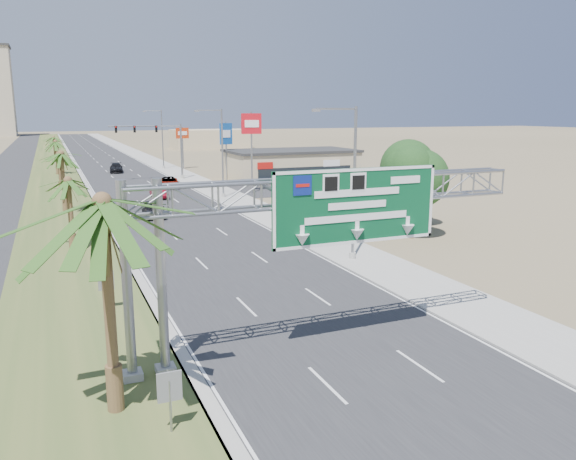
% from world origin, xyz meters
% --- Properties ---
extents(road, '(12.00, 300.00, 0.02)m').
position_xyz_m(road, '(0.00, 110.00, 0.01)').
color(road, '#28282B').
rests_on(road, ground).
extents(sidewalk_right, '(4.00, 300.00, 0.10)m').
position_xyz_m(sidewalk_right, '(8.50, 110.00, 0.05)').
color(sidewalk_right, '#9E9B93').
rests_on(sidewalk_right, ground).
extents(median_grass, '(7.00, 300.00, 0.12)m').
position_xyz_m(median_grass, '(-10.00, 110.00, 0.06)').
color(median_grass, '#3C5324').
rests_on(median_grass, ground).
extents(opposing_road, '(8.00, 300.00, 0.02)m').
position_xyz_m(opposing_road, '(-17.00, 110.00, 0.01)').
color(opposing_road, '#28282B').
rests_on(opposing_road, ground).
extents(sign_gantry, '(16.75, 1.24, 7.50)m').
position_xyz_m(sign_gantry, '(-1.06, 9.93, 6.06)').
color(sign_gantry, gray).
rests_on(sign_gantry, ground).
extents(palm_near, '(5.70, 5.70, 8.35)m').
position_xyz_m(palm_near, '(-9.20, 8.00, 6.93)').
color(palm_near, brown).
rests_on(palm_near, ground).
extents(palm_row_b, '(3.99, 3.99, 5.95)m').
position_xyz_m(palm_row_b, '(-9.50, 32.00, 4.90)').
color(palm_row_b, brown).
rests_on(palm_row_b, ground).
extents(palm_row_c, '(3.99, 3.99, 6.75)m').
position_xyz_m(palm_row_c, '(-9.50, 48.00, 5.66)').
color(palm_row_c, brown).
rests_on(palm_row_c, ground).
extents(palm_row_d, '(3.99, 3.99, 5.45)m').
position_xyz_m(palm_row_d, '(-9.50, 66.00, 4.42)').
color(palm_row_d, brown).
rests_on(palm_row_d, ground).
extents(palm_row_e, '(3.99, 3.99, 6.15)m').
position_xyz_m(palm_row_e, '(-9.50, 85.00, 5.09)').
color(palm_row_e, brown).
rests_on(palm_row_e, ground).
extents(palm_row_f, '(3.99, 3.99, 5.75)m').
position_xyz_m(palm_row_f, '(-9.50, 110.00, 4.71)').
color(palm_row_f, brown).
rests_on(palm_row_f, ground).
extents(streetlight_near, '(3.27, 0.44, 10.00)m').
position_xyz_m(streetlight_near, '(7.30, 22.00, 4.69)').
color(streetlight_near, gray).
rests_on(streetlight_near, ground).
extents(streetlight_mid, '(3.27, 0.44, 10.00)m').
position_xyz_m(streetlight_mid, '(7.30, 52.00, 4.69)').
color(streetlight_mid, gray).
rests_on(streetlight_mid, ground).
extents(streetlight_far, '(3.27, 0.44, 10.00)m').
position_xyz_m(streetlight_far, '(7.30, 88.00, 4.69)').
color(streetlight_far, gray).
rests_on(streetlight_far, ground).
extents(signal_mast, '(10.28, 0.71, 8.00)m').
position_xyz_m(signal_mast, '(5.17, 71.97, 4.85)').
color(signal_mast, gray).
rests_on(signal_mast, ground).
extents(store_building, '(18.00, 10.00, 4.00)m').
position_xyz_m(store_building, '(22.00, 66.00, 2.00)').
color(store_building, '#CAB188').
rests_on(store_building, ground).
extents(oak_near, '(4.50, 4.50, 6.80)m').
position_xyz_m(oak_near, '(15.00, 26.00, 4.53)').
color(oak_near, brown).
rests_on(oak_near, ground).
extents(oak_far, '(3.50, 3.50, 5.60)m').
position_xyz_m(oak_far, '(18.00, 30.00, 3.82)').
color(oak_far, brown).
rests_on(oak_far, ground).
extents(median_signback_a, '(0.75, 0.08, 2.08)m').
position_xyz_m(median_signback_a, '(-7.80, 6.00, 1.45)').
color(median_signback_a, gray).
rests_on(median_signback_a, ground).
extents(median_signback_b, '(0.75, 0.08, 2.08)m').
position_xyz_m(median_signback_b, '(-8.50, 18.00, 1.45)').
color(median_signback_b, gray).
rests_on(median_signback_b, ground).
extents(building_distant_right, '(20.00, 12.00, 5.00)m').
position_xyz_m(building_distant_right, '(30.00, 140.00, 2.50)').
color(building_distant_right, '#CAB188').
rests_on(building_distant_right, ground).
extents(car_left_lane, '(1.96, 4.59, 1.55)m').
position_xyz_m(car_left_lane, '(-2.00, 42.75, 0.77)').
color(car_left_lane, black).
rests_on(car_left_lane, ground).
extents(car_mid_lane, '(1.63, 4.49, 1.47)m').
position_xyz_m(car_mid_lane, '(0.66, 54.71, 0.74)').
color(car_mid_lane, maroon).
rests_on(car_mid_lane, ground).
extents(car_right_lane, '(2.96, 5.35, 1.42)m').
position_xyz_m(car_right_lane, '(3.44, 62.74, 0.71)').
color(car_right_lane, gray).
rests_on(car_right_lane, ground).
extents(car_far, '(2.52, 5.14, 1.44)m').
position_xyz_m(car_far, '(-0.70, 85.16, 0.72)').
color(car_far, black).
rests_on(car_far, ground).
extents(pole_sign_red_near, '(2.41, 0.73, 9.69)m').
position_xyz_m(pole_sign_red_near, '(11.78, 54.22, 7.67)').
color(pole_sign_red_near, gray).
rests_on(pole_sign_red_near, ground).
extents(pole_sign_blue, '(1.99, 0.94, 8.30)m').
position_xyz_m(pole_sign_blue, '(12.91, 68.46, 6.23)').
color(pole_sign_blue, gray).
rests_on(pole_sign_blue, ground).
extents(pole_sign_red_far, '(2.21, 0.45, 7.21)m').
position_xyz_m(pole_sign_red_far, '(10.65, 86.66, 5.63)').
color(pole_sign_red_far, gray).
rests_on(pole_sign_red_far, ground).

